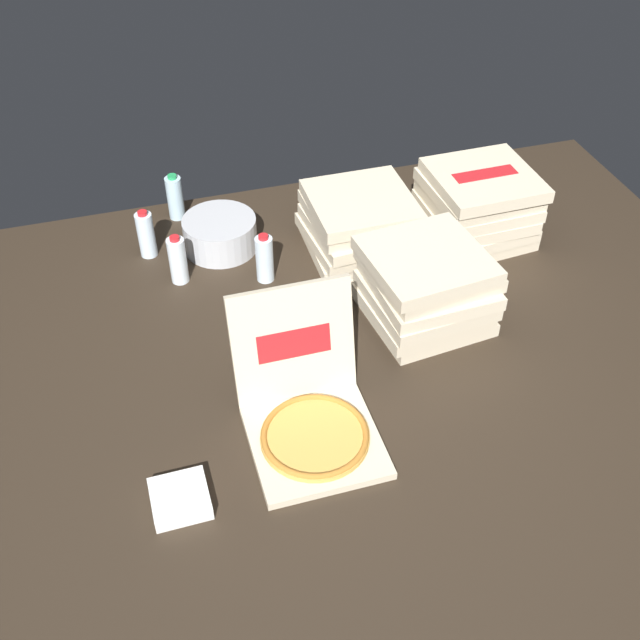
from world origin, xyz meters
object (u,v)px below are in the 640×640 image
at_px(pizza_stack_right_near, 477,205).
at_px(ice_bucket, 220,234).
at_px(water_bottle_3, 175,197).
at_px(water_bottle_1, 146,234).
at_px(napkin_pile, 180,499).
at_px(open_pizza_box, 308,410).
at_px(water_bottle_0, 178,260).
at_px(pizza_stack_center_near, 359,223).
at_px(water_bottle_2, 265,259).
at_px(pizza_stack_left_near, 426,287).

height_order(pizza_stack_right_near, ice_bucket, pizza_stack_right_near).
xyz_separation_m(ice_bucket, water_bottle_3, (-0.14, 0.28, 0.03)).
relative_size(water_bottle_1, napkin_pile, 1.25).
xyz_separation_m(pizza_stack_right_near, water_bottle_1, (-1.32, 0.26, -0.05)).
relative_size(open_pizza_box, water_bottle_0, 2.41).
bearing_deg(water_bottle_3, pizza_stack_center_near, -33.44).
relative_size(pizza_stack_center_near, water_bottle_3, 2.11).
distance_m(water_bottle_0, napkin_pile, 1.06).
distance_m(water_bottle_2, water_bottle_3, 0.59).
distance_m(water_bottle_1, water_bottle_2, 0.51).
bearing_deg(water_bottle_2, water_bottle_0, 165.01).
relative_size(pizza_stack_left_near, water_bottle_1, 2.21).
bearing_deg(water_bottle_1, pizza_stack_right_near, -11.06).
bearing_deg(pizza_stack_left_near, pizza_stack_right_near, 47.05).
xyz_separation_m(open_pizza_box, water_bottle_2, (0.05, 0.79, 0.01)).
distance_m(pizza_stack_center_near, water_bottle_1, 0.86).
bearing_deg(pizza_stack_center_near, napkin_pile, -130.83).
bearing_deg(water_bottle_2, ice_bucket, 116.42).
bearing_deg(water_bottle_3, ice_bucket, -63.23).
xyz_separation_m(water_bottle_1, napkin_pile, (-0.07, -1.25, -0.08)).
bearing_deg(open_pizza_box, pizza_stack_center_near, 62.04).
bearing_deg(ice_bucket, open_pizza_box, -85.65).
height_order(water_bottle_0, water_bottle_3, same).
distance_m(ice_bucket, water_bottle_2, 0.29).
distance_m(water_bottle_1, napkin_pile, 1.25).
xyz_separation_m(water_bottle_3, napkin_pile, (-0.22, -1.49, -0.08)).
height_order(water_bottle_2, napkin_pile, water_bottle_2).
bearing_deg(napkin_pile, water_bottle_2, 63.10).
relative_size(pizza_stack_right_near, napkin_pile, 2.65).
relative_size(water_bottle_1, water_bottle_2, 1.00).
height_order(pizza_stack_left_near, ice_bucket, pizza_stack_left_near).
height_order(water_bottle_1, napkin_pile, water_bottle_1).
relative_size(pizza_stack_center_near, pizza_stack_right_near, 0.99).
height_order(pizza_stack_center_near, ice_bucket, pizza_stack_center_near).
height_order(pizza_stack_right_near, water_bottle_1, pizza_stack_right_near).
xyz_separation_m(open_pizza_box, pizza_stack_center_near, (0.46, 0.87, 0.04)).
height_order(pizza_stack_left_near, water_bottle_0, pizza_stack_left_near).
relative_size(water_bottle_0, napkin_pile, 1.25).
distance_m(ice_bucket, water_bottle_0, 0.26).
height_order(open_pizza_box, pizza_stack_left_near, open_pizza_box).
bearing_deg(water_bottle_0, pizza_stack_left_near, -30.57).
bearing_deg(water_bottle_0, napkin_pile, -98.86).
height_order(pizza_stack_center_near, water_bottle_3, pizza_stack_center_near).
bearing_deg(pizza_stack_center_near, water_bottle_0, 179.72).
xyz_separation_m(pizza_stack_right_near, water_bottle_2, (-0.90, -0.03, -0.05)).
bearing_deg(open_pizza_box, napkin_pile, -158.58).
bearing_deg(ice_bucket, water_bottle_0, -139.17).
height_order(water_bottle_0, napkin_pile, water_bottle_0).
xyz_separation_m(pizza_stack_right_near, ice_bucket, (-1.03, 0.22, -0.08)).
xyz_separation_m(ice_bucket, water_bottle_0, (-0.20, -0.17, 0.03)).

